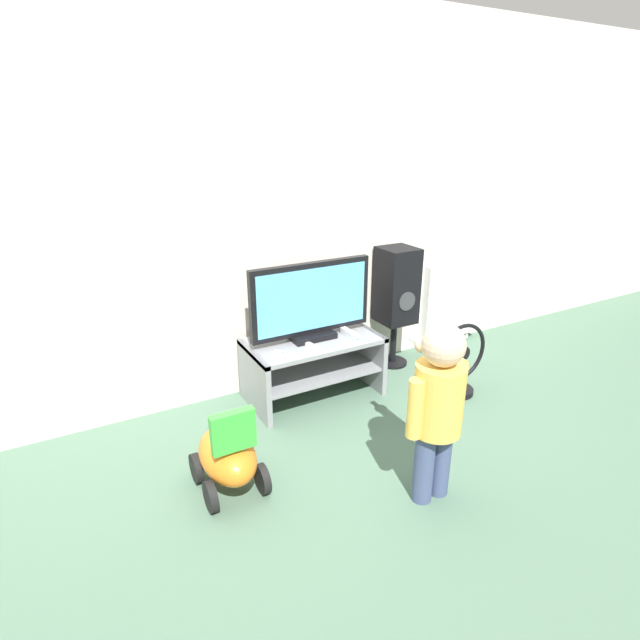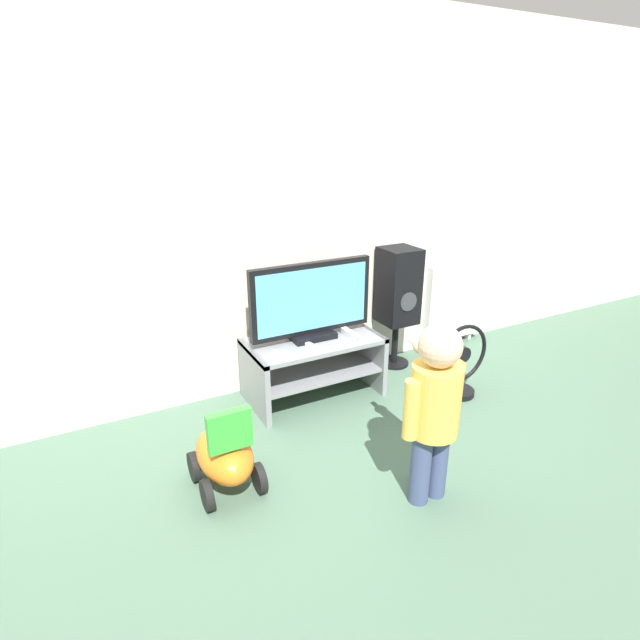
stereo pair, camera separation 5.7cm
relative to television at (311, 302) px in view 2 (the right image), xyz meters
The scene contains 12 objects.
ground_plane 0.75m from the television, 90.00° to the right, with size 16.00×16.00×0.00m, color #4C6B56.
wall_back 0.68m from the television, 90.00° to the left, with size 10.00×0.06×2.60m.
tv_stand 0.41m from the television, 90.00° to the right, with size 0.92×0.50×0.44m.
television is the anchor object (origin of this frame).
game_console 0.36m from the television, 27.77° to the right, with size 0.04×0.19×0.05m.
remote_primary 0.42m from the television, 150.08° to the right, with size 0.10×0.13×0.03m.
remote_secondary 0.31m from the television, 114.21° to the right, with size 0.06×0.13×0.03m.
child 1.23m from the television, 88.30° to the right, with size 0.36×0.53×0.95m.
speaker_tower 0.81m from the television, ahead, with size 0.26×0.28×0.95m.
floor_fan 1.14m from the television, 28.49° to the right, with size 0.44×0.22×0.53m.
ride_on_toy 1.20m from the television, 141.54° to the right, with size 0.32×0.46×0.52m.
radiator 1.55m from the television, ahead, with size 0.59×0.08×0.72m.
Camera 2 is at (-1.43, -2.55, 1.78)m, focal length 28.00 mm.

